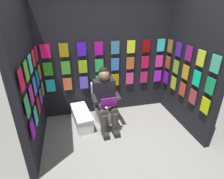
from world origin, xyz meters
TOP-DOWN VIEW (x-y plane):
  - ground_plane at (0.00, 0.00)m, footprint 30.00×30.00m
  - display_wall_back at (0.00, -1.65)m, footprint 2.77×0.14m
  - display_wall_left at (-1.39, -0.80)m, footprint 0.14×1.60m
  - display_wall_right at (1.39, -0.80)m, footprint 0.14×1.60m
  - toilet at (0.17, -1.25)m, footprint 0.41×0.56m
  - person_reading at (0.15, -1.02)m, footprint 0.54×0.70m
  - comic_longbox_near at (0.62, -1.17)m, footprint 0.41×0.80m

SIDE VIEW (x-z plane):
  - ground_plane at x=0.00m, z-range 0.00..0.00m
  - comic_longbox_near at x=0.62m, z-range 0.00..0.31m
  - toilet at x=0.17m, z-range -0.06..0.71m
  - person_reading at x=0.15m, z-range 0.00..1.20m
  - display_wall_left at x=-1.39m, z-range 0.00..2.38m
  - display_wall_right at x=1.39m, z-range 0.00..2.38m
  - display_wall_back at x=0.00m, z-range 0.00..2.38m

